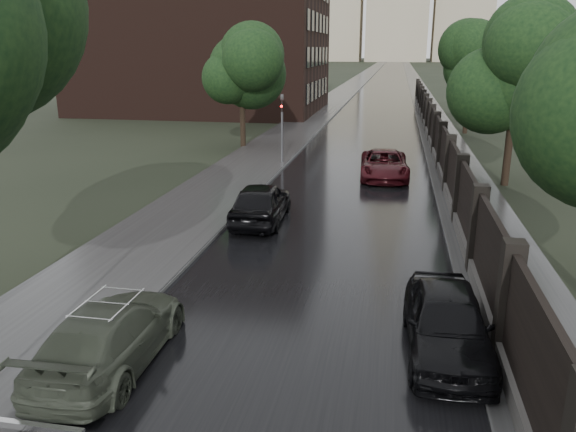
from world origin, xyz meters
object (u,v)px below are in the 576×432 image
at_px(traffic_light, 282,123).
at_px(car_right_far, 384,165).
at_px(tree_left_far, 241,68).
at_px(hatchback_left, 261,202).
at_px(volga_sedan, 110,335).
at_px(tree_right_c, 470,69).
at_px(car_right_near, 447,322).
at_px(tree_right_b, 516,82).

distance_m(traffic_light, car_right_far, 6.66).
relative_size(tree_left_far, hatchback_left, 1.59).
xyz_separation_m(volga_sedan, car_right_far, (5.20, 19.19, 0.02)).
height_order(tree_right_c, car_right_near, tree_right_c).
distance_m(tree_left_far, car_right_far, 13.06).
distance_m(hatchback_left, car_right_far, 9.73).
bearing_deg(tree_right_c, car_right_near, -96.68).
bearing_deg(tree_right_b, tree_left_far, 152.70).
height_order(tree_right_b, tree_right_c, same).
bearing_deg(car_right_near, car_right_far, 94.03).
bearing_deg(volga_sedan, tree_right_c, -108.41).
bearing_deg(tree_left_far, volga_sedan, -80.68).
xyz_separation_m(tree_right_c, hatchback_left, (-10.37, -26.25, -4.16)).
xyz_separation_m(tree_left_far, car_right_near, (11.40, -24.99, -4.50)).
bearing_deg(hatchback_left, volga_sedan, 83.59).
bearing_deg(tree_right_b, car_right_near, -103.57).
height_order(tree_left_far, volga_sedan, tree_left_far).
bearing_deg(hatchback_left, tree_left_far, -74.96).
bearing_deg(traffic_light, car_right_near, -68.93).
xyz_separation_m(traffic_light, hatchback_left, (1.43, -11.24, -1.61)).
height_order(volga_sedan, hatchback_left, hatchback_left).
relative_size(traffic_light, car_right_near, 0.91).
bearing_deg(car_right_near, volga_sedan, -167.40).
relative_size(tree_right_c, hatchback_left, 1.51).
xyz_separation_m(traffic_light, car_right_near, (7.70, -19.99, -1.65)).
relative_size(hatchback_left, car_right_near, 1.06).
bearing_deg(tree_right_c, volga_sedan, -106.79).
distance_m(volga_sedan, car_right_near, 7.23).
height_order(volga_sedan, car_right_near, car_right_near).
bearing_deg(tree_right_c, car_right_far, -108.53).
relative_size(volga_sedan, car_right_far, 0.92).
bearing_deg(car_right_far, traffic_light, 153.14).
bearing_deg(tree_right_c, tree_right_b, -90.00).
distance_m(traffic_light, car_right_near, 21.48).
bearing_deg(car_right_near, tree_left_far, 112.64).
xyz_separation_m(tree_left_far, volga_sedan, (4.40, -26.80, -4.55)).
bearing_deg(traffic_light, car_right_far, -23.80).
bearing_deg(hatchback_left, tree_right_c, -114.04).
relative_size(tree_right_b, hatchback_left, 1.51).
height_order(tree_left_far, traffic_light, tree_left_far).
relative_size(hatchback_left, car_right_far, 0.90).
relative_size(volga_sedan, hatchback_left, 1.03).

